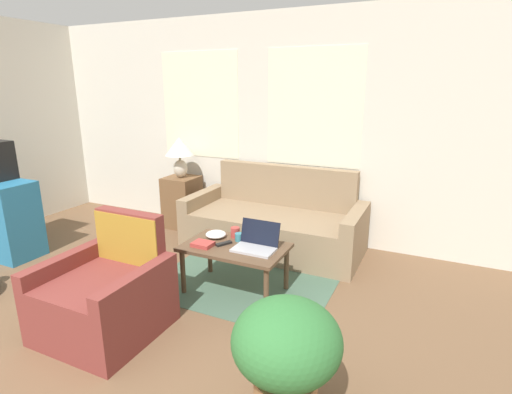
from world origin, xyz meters
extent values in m
cube|color=silver|center=(0.00, 3.46, 1.30)|extent=(6.98, 0.05, 2.60)
cube|color=white|center=(-0.84, 3.43, 1.55)|extent=(1.10, 0.01, 1.30)
cube|color=white|center=(0.66, 3.43, 1.55)|extent=(1.10, 0.01, 1.30)
cube|color=#476651|center=(0.45, 2.43, 0.00)|extent=(1.63, 1.92, 0.01)
cube|color=#937A5B|center=(0.39, 2.94, 0.21)|extent=(1.68, 0.87, 0.42)
cube|color=#937A5B|center=(0.39, 3.32, 0.45)|extent=(1.68, 0.12, 0.90)
cube|color=#937A5B|center=(-0.52, 2.94, 0.29)|extent=(0.14, 0.87, 0.57)
cube|color=#937A5B|center=(1.30, 2.94, 0.29)|extent=(0.14, 0.87, 0.57)
cube|color=brown|center=(-0.14, 0.96, 0.22)|extent=(0.60, 0.78, 0.44)
cube|color=brown|center=(-0.14, 1.30, 0.43)|extent=(0.60, 0.10, 0.86)
cube|color=brown|center=(-0.49, 0.96, 0.28)|extent=(0.10, 0.78, 0.56)
cube|color=brown|center=(0.21, 0.96, 0.28)|extent=(0.10, 0.78, 0.56)
cube|color=#A87F28|center=(-0.14, 1.24, 0.53)|extent=(0.60, 0.01, 0.62)
cube|color=brown|center=(-0.98, 3.16, 0.33)|extent=(0.40, 0.40, 0.66)
ellipsoid|color=beige|center=(-0.98, 3.16, 0.77)|extent=(0.18, 0.18, 0.22)
cylinder|color=tan|center=(-0.98, 3.16, 0.92)|extent=(0.02, 0.02, 0.06)
cone|color=white|center=(-0.98, 3.16, 1.06)|extent=(0.36, 0.36, 0.22)
cube|color=brown|center=(0.45, 1.92, 0.42)|extent=(0.91, 0.55, 0.03)
cylinder|color=brown|center=(0.05, 1.70, 0.20)|extent=(0.04, 0.04, 0.41)
cylinder|color=brown|center=(0.86, 1.70, 0.20)|extent=(0.04, 0.04, 0.41)
cylinder|color=brown|center=(0.05, 2.15, 0.20)|extent=(0.04, 0.04, 0.41)
cylinder|color=brown|center=(0.86, 2.15, 0.20)|extent=(0.04, 0.04, 0.41)
cube|color=#B7B7BC|center=(0.65, 1.89, 0.45)|extent=(0.36, 0.21, 0.02)
cube|color=black|center=(0.65, 2.03, 0.56)|extent=(0.36, 0.07, 0.21)
cylinder|color=teal|center=(0.43, 2.04, 0.47)|extent=(0.07, 0.07, 0.07)
cylinder|color=#B23D38|center=(0.36, 2.11, 0.48)|extent=(0.08, 0.08, 0.09)
ellipsoid|color=white|center=(0.20, 2.03, 0.47)|extent=(0.19, 0.19, 0.06)
cube|color=#B23D38|center=(0.20, 1.80, 0.46)|extent=(0.18, 0.14, 0.04)
cube|color=black|center=(0.35, 1.90, 0.45)|extent=(0.11, 0.15, 0.02)
ellipsoid|color=#337538|center=(1.38, 0.78, 0.49)|extent=(0.60, 0.60, 0.45)
camera|label=1|loc=(2.01, -0.95, 1.80)|focal=28.00mm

